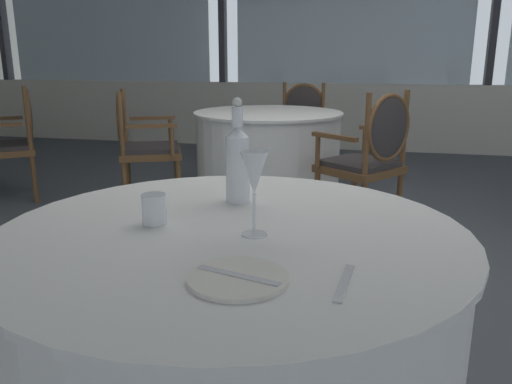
{
  "coord_description": "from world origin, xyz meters",
  "views": [
    {
      "loc": [
        0.34,
        -2.87,
        1.19
      ],
      "look_at": [
        0.02,
        -1.5,
        0.82
      ],
      "focal_mm": 35.94,
      "sensor_mm": 36.0,
      "label": 1
    }
  ],
  "objects_px": {
    "dining_chair_1_0": "(300,123)",
    "dining_chair_1_2": "(371,152)",
    "wine_glass": "(254,175)",
    "side_plate": "(238,278)",
    "water_bottle": "(238,161)",
    "water_tumbler": "(154,209)",
    "dining_chair_0_1": "(15,136)",
    "dining_chair_1_1": "(140,140)"
  },
  "relations": [
    {
      "from": "dining_chair_1_2",
      "to": "dining_chair_1_1",
      "type": "bearing_deg",
      "value": 29.88
    },
    {
      "from": "water_tumbler",
      "to": "dining_chair_1_0",
      "type": "xyz_separation_m",
      "value": [
        -0.15,
        3.86,
        -0.26
      ]
    },
    {
      "from": "dining_chair_1_2",
      "to": "dining_chair_1_0",
      "type": "bearing_deg",
      "value": -29.97
    },
    {
      "from": "water_bottle",
      "to": "dining_chair_0_1",
      "type": "xyz_separation_m",
      "value": [
        -2.54,
        2.24,
        -0.34
      ]
    },
    {
      "from": "wine_glass",
      "to": "dining_chair_1_0",
      "type": "relative_size",
      "value": 0.23
    },
    {
      "from": "water_bottle",
      "to": "dining_chair_0_1",
      "type": "distance_m",
      "value": 3.4
    },
    {
      "from": "dining_chair_1_0",
      "to": "dining_chair_1_2",
      "type": "height_order",
      "value": "dining_chair_1_2"
    },
    {
      "from": "dining_chair_1_0",
      "to": "dining_chair_1_1",
      "type": "distance_m",
      "value": 1.78
    },
    {
      "from": "wine_glass",
      "to": "dining_chair_1_0",
      "type": "distance_m",
      "value": 3.94
    },
    {
      "from": "side_plate",
      "to": "dining_chair_0_1",
      "type": "height_order",
      "value": "dining_chair_0_1"
    },
    {
      "from": "dining_chair_1_0",
      "to": "dining_chair_1_1",
      "type": "xyz_separation_m",
      "value": [
        -1.06,
        -1.43,
        0.02
      ]
    },
    {
      "from": "water_bottle",
      "to": "dining_chair_1_2",
      "type": "distance_m",
      "value": 2.03
    },
    {
      "from": "water_tumbler",
      "to": "dining_chair_1_2",
      "type": "relative_size",
      "value": 0.08
    },
    {
      "from": "dining_chair_0_1",
      "to": "dining_chair_1_1",
      "type": "bearing_deg",
      "value": 139.72
    },
    {
      "from": "water_bottle",
      "to": "wine_glass",
      "type": "relative_size",
      "value": 1.48
    },
    {
      "from": "dining_chair_1_1",
      "to": "water_bottle",
      "type": "bearing_deg",
      "value": -81.15
    },
    {
      "from": "wine_glass",
      "to": "water_tumbler",
      "type": "bearing_deg",
      "value": 173.8
    },
    {
      "from": "water_tumbler",
      "to": "dining_chair_1_0",
      "type": "height_order",
      "value": "dining_chair_1_0"
    },
    {
      "from": "dining_chair_0_1",
      "to": "side_plate",
      "type": "bearing_deg",
      "value": 96.7
    },
    {
      "from": "wine_glass",
      "to": "side_plate",
      "type": "bearing_deg",
      "value": -83.89
    },
    {
      "from": "side_plate",
      "to": "dining_chair_1_1",
      "type": "bearing_deg",
      "value": 119.0
    },
    {
      "from": "water_tumbler",
      "to": "side_plate",
      "type": "bearing_deg",
      "value": -44.03
    },
    {
      "from": "water_bottle",
      "to": "water_tumbler",
      "type": "height_order",
      "value": "water_bottle"
    },
    {
      "from": "side_plate",
      "to": "water_bottle",
      "type": "xyz_separation_m",
      "value": [
        -0.15,
        0.56,
        0.12
      ]
    },
    {
      "from": "water_bottle",
      "to": "water_tumbler",
      "type": "bearing_deg",
      "value": -122.17
    },
    {
      "from": "dining_chair_1_0",
      "to": "dining_chair_1_1",
      "type": "relative_size",
      "value": 1.0
    },
    {
      "from": "water_tumbler",
      "to": "dining_chair_1_2",
      "type": "height_order",
      "value": "dining_chair_1_2"
    },
    {
      "from": "dining_chair_0_1",
      "to": "dining_chair_1_2",
      "type": "xyz_separation_m",
      "value": [
        2.93,
        -0.28,
        0.03
      ]
    },
    {
      "from": "water_bottle",
      "to": "dining_chair_1_2",
      "type": "bearing_deg",
      "value": 78.67
    },
    {
      "from": "side_plate",
      "to": "water_bottle",
      "type": "relative_size",
      "value": 0.65
    },
    {
      "from": "water_tumbler",
      "to": "dining_chair_0_1",
      "type": "height_order",
      "value": "dining_chair_0_1"
    },
    {
      "from": "dining_chair_1_0",
      "to": "dining_chair_1_1",
      "type": "bearing_deg",
      "value": -29.92
    },
    {
      "from": "dining_chair_1_0",
      "to": "dining_chair_1_2",
      "type": "relative_size",
      "value": 0.96
    },
    {
      "from": "wine_glass",
      "to": "dining_chair_1_0",
      "type": "height_order",
      "value": "wine_glass"
    },
    {
      "from": "side_plate",
      "to": "dining_chair_1_0",
      "type": "relative_size",
      "value": 0.22
    },
    {
      "from": "water_tumbler",
      "to": "dining_chair_1_0",
      "type": "bearing_deg",
      "value": 92.2
    },
    {
      "from": "side_plate",
      "to": "dining_chair_0_1",
      "type": "distance_m",
      "value": 3.89
    },
    {
      "from": "wine_glass",
      "to": "dining_chair_1_2",
      "type": "relative_size",
      "value": 0.22
    },
    {
      "from": "dining_chair_1_1",
      "to": "side_plate",
      "type": "bearing_deg",
      "value": -84.32
    },
    {
      "from": "wine_glass",
      "to": "water_tumbler",
      "type": "distance_m",
      "value": 0.31
    },
    {
      "from": "dining_chair_1_1",
      "to": "dining_chair_1_2",
      "type": "relative_size",
      "value": 0.96
    },
    {
      "from": "wine_glass",
      "to": "dining_chair_1_2",
      "type": "height_order",
      "value": "dining_chair_1_2"
    }
  ]
}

